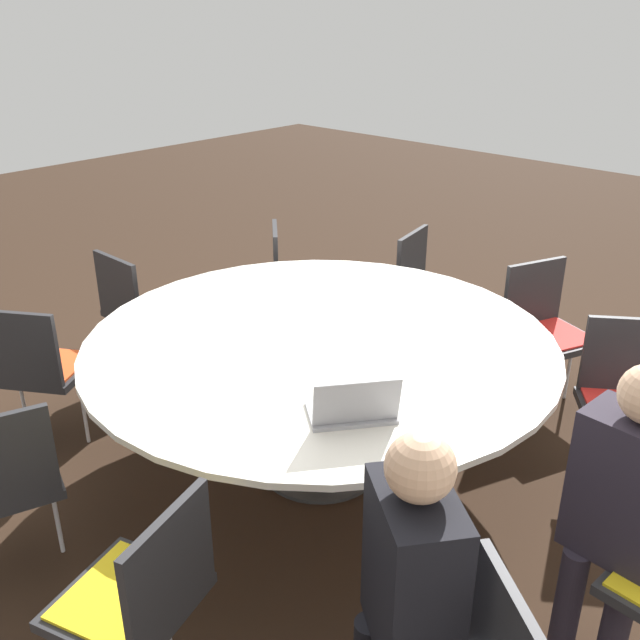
{
  "coord_description": "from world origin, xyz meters",
  "views": [
    {
      "loc": [
        2.29,
        2.13,
        2.27
      ],
      "look_at": [
        0.0,
        0.0,
        0.86
      ],
      "focal_mm": 40.0,
      "sensor_mm": 36.0,
      "label": 1
    }
  ],
  "objects_px": {
    "chair_7": "(38,363)",
    "chair_8": "(1,477)",
    "person_0": "(407,581)",
    "handbag": "(489,345)",
    "chair_2": "(628,394)",
    "chair_5": "(295,276)",
    "laptop": "(353,408)",
    "chair_6": "(138,305)",
    "chair_9": "(142,591)",
    "person_1": "(625,498)",
    "chair_4": "(428,285)",
    "chair_3": "(545,323)"
  },
  "relations": [
    {
      "from": "chair_4",
      "to": "chair_8",
      "type": "xyz_separation_m",
      "value": [
        2.9,
        -0.04,
        0.0
      ]
    },
    {
      "from": "chair_3",
      "to": "handbag",
      "type": "relative_size",
      "value": 2.4
    },
    {
      "from": "chair_7",
      "to": "chair_4",
      "type": "bearing_deg",
      "value": 36.98
    },
    {
      "from": "chair_8",
      "to": "person_0",
      "type": "xyz_separation_m",
      "value": [
        -0.49,
        1.65,
        0.19
      ]
    },
    {
      "from": "chair_9",
      "to": "person_1",
      "type": "bearing_deg",
      "value": -56.77
    },
    {
      "from": "chair_8",
      "to": "chair_2",
      "type": "bearing_deg",
      "value": -15.46
    },
    {
      "from": "chair_6",
      "to": "chair_9",
      "type": "distance_m",
      "value": 2.43
    },
    {
      "from": "chair_5",
      "to": "person_0",
      "type": "height_order",
      "value": "person_0"
    },
    {
      "from": "handbag",
      "to": "laptop",
      "type": "bearing_deg",
      "value": 14.97
    },
    {
      "from": "person_1",
      "to": "handbag",
      "type": "height_order",
      "value": "person_1"
    },
    {
      "from": "chair_4",
      "to": "laptop",
      "type": "bearing_deg",
      "value": 15.22
    },
    {
      "from": "handbag",
      "to": "chair_3",
      "type": "bearing_deg",
      "value": 65.52
    },
    {
      "from": "chair_4",
      "to": "person_0",
      "type": "distance_m",
      "value": 2.9
    },
    {
      "from": "chair_3",
      "to": "handbag",
      "type": "distance_m",
      "value": 0.63
    },
    {
      "from": "person_1",
      "to": "chair_3",
      "type": "bearing_deg",
      "value": -51.34
    },
    {
      "from": "person_1",
      "to": "handbag",
      "type": "distance_m",
      "value": 2.4
    },
    {
      "from": "chair_5",
      "to": "person_1",
      "type": "relative_size",
      "value": 0.71
    },
    {
      "from": "chair_5",
      "to": "chair_6",
      "type": "bearing_deg",
      "value": -66.05
    },
    {
      "from": "chair_5",
      "to": "chair_8",
      "type": "height_order",
      "value": "same"
    },
    {
      "from": "chair_9",
      "to": "handbag",
      "type": "bearing_deg",
      "value": -8.64
    },
    {
      "from": "chair_4",
      "to": "chair_7",
      "type": "bearing_deg",
      "value": -31.82
    },
    {
      "from": "chair_5",
      "to": "chair_6",
      "type": "height_order",
      "value": "same"
    },
    {
      "from": "chair_5",
      "to": "person_0",
      "type": "relative_size",
      "value": 0.71
    },
    {
      "from": "chair_2",
      "to": "laptop",
      "type": "height_order",
      "value": "laptop"
    },
    {
      "from": "chair_4",
      "to": "chair_5",
      "type": "height_order",
      "value": "same"
    },
    {
      "from": "chair_6",
      "to": "person_1",
      "type": "xyz_separation_m",
      "value": [
        0.08,
        3.06,
        0.19
      ]
    },
    {
      "from": "chair_5",
      "to": "chair_7",
      "type": "bearing_deg",
      "value": -49.6
    },
    {
      "from": "handbag",
      "to": "chair_7",
      "type": "bearing_deg",
      "value": -26.91
    },
    {
      "from": "chair_2",
      "to": "chair_7",
      "type": "xyz_separation_m",
      "value": [
        1.79,
        -2.41,
        0.0
      ]
    },
    {
      "from": "chair_9",
      "to": "chair_3",
      "type": "bearing_deg",
      "value": -17.24
    },
    {
      "from": "chair_5",
      "to": "chair_7",
      "type": "distance_m",
      "value": 1.84
    },
    {
      "from": "chair_2",
      "to": "chair_6",
      "type": "xyz_separation_m",
      "value": [
        0.99,
        -2.68,
        0.0
      ]
    },
    {
      "from": "chair_9",
      "to": "chair_4",
      "type": "bearing_deg",
      "value": -0.49
    },
    {
      "from": "chair_8",
      "to": "laptop",
      "type": "distance_m",
      "value": 1.44
    },
    {
      "from": "chair_6",
      "to": "chair_8",
      "type": "relative_size",
      "value": 1.0
    },
    {
      "from": "chair_7",
      "to": "chair_8",
      "type": "bearing_deg",
      "value": -67.96
    },
    {
      "from": "chair_9",
      "to": "person_1",
      "type": "relative_size",
      "value": 0.71
    },
    {
      "from": "chair_5",
      "to": "chair_7",
      "type": "xyz_separation_m",
      "value": [
        1.84,
        -0.08,
        0.0
      ]
    },
    {
      "from": "chair_2",
      "to": "chair_6",
      "type": "bearing_deg",
      "value": -15.29
    },
    {
      "from": "chair_4",
      "to": "chair_9",
      "type": "relative_size",
      "value": 1.0
    },
    {
      "from": "chair_3",
      "to": "handbag",
      "type": "bearing_deg",
      "value": -92.46
    },
    {
      "from": "chair_6",
      "to": "laptop",
      "type": "distance_m",
      "value": 2.15
    },
    {
      "from": "laptop",
      "to": "handbag",
      "type": "distance_m",
      "value": 2.25
    },
    {
      "from": "chair_5",
      "to": "chair_8",
      "type": "distance_m",
      "value": 2.53
    },
    {
      "from": "person_1",
      "to": "handbag",
      "type": "relative_size",
      "value": 3.37
    },
    {
      "from": "chair_3",
      "to": "chair_4",
      "type": "bearing_deg",
      "value": -70.67
    },
    {
      "from": "chair_5",
      "to": "chair_9",
      "type": "bearing_deg",
      "value": -12.14
    },
    {
      "from": "chair_4",
      "to": "chair_9",
      "type": "distance_m",
      "value": 3.0
    },
    {
      "from": "chair_2",
      "to": "chair_5",
      "type": "xyz_separation_m",
      "value": [
        -0.05,
        -2.33,
        0.0
      ]
    },
    {
      "from": "chair_5",
      "to": "chair_9",
      "type": "xyz_separation_m",
      "value": [
        2.38,
        1.66,
        0.0
      ]
    }
  ]
}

